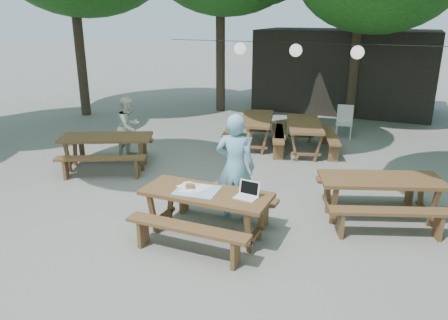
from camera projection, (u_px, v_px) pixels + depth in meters
ground at (208, 229)px, 7.15m from camera, size 80.00×80.00×0.00m
pavilion at (345, 70)px, 15.65m from camera, size 6.00×3.00×2.80m
main_picnic_table at (206, 213)px, 6.80m from camera, size 2.00×1.58×0.75m
picnic_table_nw at (107, 152)px, 9.82m from camera, size 2.40×2.25×0.75m
picnic_table_ne at (379, 198)px, 7.36m from camera, size 2.33×2.14×0.75m
picnic_table_far_w at (256, 131)px, 11.55m from camera, size 2.00×2.23×0.75m
picnic_table_far_e at (304, 137)px, 11.02m from camera, size 2.08×2.29×0.75m
woman at (235, 167)px, 7.29m from camera, size 0.71×0.51×1.83m
second_person at (129, 127)px, 10.53m from camera, size 0.59×0.74×1.47m
plastic_chair at (344, 128)px, 12.31m from camera, size 0.49×0.49×0.90m
laptop at (248, 193)px, 6.49m from camera, size 0.36×0.29×0.24m
tabletop_clutter at (195, 189)px, 6.76m from camera, size 0.72×0.61×0.08m
paper_lanterns at (296, 50)px, 11.67m from camera, size 9.00×0.34×0.38m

